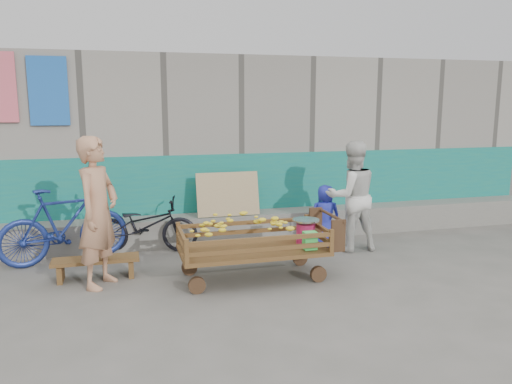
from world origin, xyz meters
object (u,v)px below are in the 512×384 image
object	(u,v)px
bench	(96,263)
bicycle_dark	(145,225)
vendor_man	(98,212)
woman	(352,196)
banana_cart	(250,235)
bicycle_blue	(64,225)
child	(325,216)

from	to	relation	value
bench	bicycle_dark	world-z (taller)	bicycle_dark
vendor_man	woman	distance (m)	3.69
banana_cart	bicycle_dark	xyz separation A→B (m)	(-1.24, 1.55, -0.17)
vendor_man	bicycle_blue	bearing A→B (deg)	53.58
banana_cart	child	distance (m)	1.84
child	banana_cart	bearing A→B (deg)	45.58
woman	banana_cart	bearing A→B (deg)	24.95
woman	bicycle_blue	world-z (taller)	woman
bench	vendor_man	bearing A→B (deg)	-74.95
bench	vendor_man	size ratio (longest dim) A/B	0.59
banana_cart	child	xyz separation A→B (m)	(1.48, 1.09, -0.09)
bench	bicycle_dark	xyz separation A→B (m)	(0.67, 1.02, 0.22)
vendor_man	bench	bearing A→B (deg)	43.38
banana_cart	bicycle_blue	size ratio (longest dim) A/B	1.13
vendor_man	woman	world-z (taller)	vendor_man
bench	woman	xyz separation A→B (m)	(3.71, 0.34, 0.64)
banana_cart	bench	xyz separation A→B (m)	(-1.91, 0.52, -0.38)
woman	child	bearing A→B (deg)	-35.84
child	bicycle_dark	world-z (taller)	child
child	bicycle_blue	xyz separation A→B (m)	(-3.83, 0.25, 0.04)
banana_cart	bicycle_dark	world-z (taller)	banana_cart
bench	bicycle_blue	world-z (taller)	bicycle_blue
banana_cart	bench	bearing A→B (deg)	164.62
bench	bicycle_dark	bearing A→B (deg)	56.85
vendor_man	child	world-z (taller)	vendor_man
vendor_man	woman	xyz separation A→B (m)	(3.64, 0.61, -0.08)
bench	child	distance (m)	3.45
child	woman	bearing A→B (deg)	153.85
woman	bench	bearing A→B (deg)	4.65
banana_cart	vendor_man	world-z (taller)	vendor_man
bench	child	bearing A→B (deg)	9.54
vendor_man	bicycle_dark	bearing A→B (deg)	3.77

